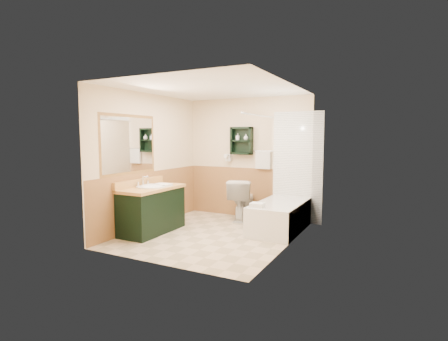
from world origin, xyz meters
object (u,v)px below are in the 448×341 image
soap_bottle_a (238,138)px  toilet (242,200)px  bathtub (280,216)px  vanity (152,210)px  wall_shelf (242,141)px  soap_bottle_b (246,138)px  hair_dryer (229,158)px  vanity_book (150,179)px

soap_bottle_a → toilet: bearing=-46.0°
bathtub → toilet: 1.02m
toilet → vanity: bearing=45.3°
wall_shelf → soap_bottle_b: size_ratio=4.65×
hair_dryer → soap_bottle_a: bearing=-7.7°
hair_dryer → soap_bottle_b: 0.57m
hair_dryer → soap_bottle_a: (0.22, -0.03, 0.39)m
vanity_book → soap_bottle_b: soap_bottle_b is taller
soap_bottle_b → bathtub: bearing=-33.7°
toilet → hair_dryer: bearing=-40.2°
hair_dryer → soap_bottle_a: size_ratio=1.87×
wall_shelf → toilet: (0.11, -0.20, -1.15)m
wall_shelf → vanity_book: 2.00m
hair_dryer → vanity_book: size_ratio=1.07×
hair_dryer → vanity: size_ratio=0.20×
wall_shelf → soap_bottle_a: (-0.08, -0.01, 0.04)m
wall_shelf → bathtub: size_ratio=0.37×
soap_bottle_a → vanity: bearing=-115.3°
toilet → soap_bottle_b: 1.23m
bathtub → vanity: bearing=-150.0°
wall_shelf → vanity_book: size_ratio=2.46×
bathtub → toilet: toilet is taller
vanity_book → soap_bottle_a: (0.98, 1.56, 0.70)m
wall_shelf → vanity: wall_shelf is taller
soap_bottle_a → soap_bottle_b: 0.18m
hair_dryer → vanity: bearing=-108.7°
hair_dryer → wall_shelf: bearing=-4.8°
hair_dryer → vanity: (-0.59, -1.75, -0.81)m
bathtub → vanity_book: 2.38m
wall_shelf → vanity: bearing=-117.4°
hair_dryer → bathtub: 1.76m
hair_dryer → soap_bottle_a: 0.45m
bathtub → vanity_book: size_ratio=6.71×
toilet → vanity_book: bearing=37.9°
wall_shelf → vanity_book: (-1.06, -1.56, -0.66)m
hair_dryer → soap_bottle_b: (0.40, -0.03, 0.41)m
wall_shelf → hair_dryer: 0.46m
bathtub → vanity_book: vanity_book is taller
bathtub → soap_bottle_b: size_ratio=12.68×
vanity → soap_bottle_a: 2.26m
hair_dryer → vanity_book: hair_dryer is taller
hair_dryer → toilet: 0.93m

